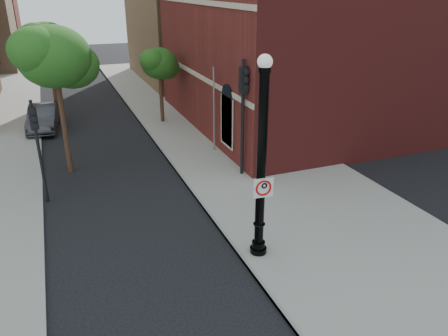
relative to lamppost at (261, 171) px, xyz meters
name	(u,v)px	position (x,y,z in m)	size (l,w,h in m)	color
ground	(187,282)	(-2.66, -0.52, -3.05)	(120.00, 120.00, 0.00)	black
sidewalk_right	(238,149)	(3.34, 9.48, -2.99)	(8.00, 60.00, 0.12)	gray
curb_edge	(168,159)	(-0.61, 9.48, -2.98)	(0.10, 60.00, 0.14)	gray
brick_wall_building	(356,20)	(13.34, 13.48, 3.21)	(22.30, 16.30, 12.50)	maroon
bg_building_tan_b	(252,0)	(13.34, 29.48, 3.95)	(22.00, 14.00, 14.00)	#987553
lamppost	(261,171)	(0.00, 0.00, 0.00)	(0.56, 0.56, 6.60)	black
no_parking_sign	(263,188)	(0.02, -0.17, -0.48)	(0.66, 0.11, 0.66)	white
parked_car	(43,117)	(-6.42, 17.34, -2.29)	(1.61, 4.61, 1.52)	#2F2F34
traffic_signal_left	(36,135)	(-6.47, 6.74, -0.14)	(0.29, 0.36, 4.32)	black
traffic_signal_right	(243,100)	(2.14, 6.22, 0.62)	(0.37, 0.46, 5.44)	black
utility_pole	(214,111)	(2.02, 9.65, -0.76)	(0.09, 0.09, 4.57)	#999999
street_tree_a	(55,58)	(-5.32, 9.77, 2.34)	(3.78, 3.42, 6.82)	#362115
street_tree_b	(48,44)	(-5.49, 18.66, 1.93)	(3.50, 3.16, 6.31)	#362115
street_tree_c	(160,64)	(0.80, 16.00, 0.74)	(2.67, 2.41, 4.80)	#362115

